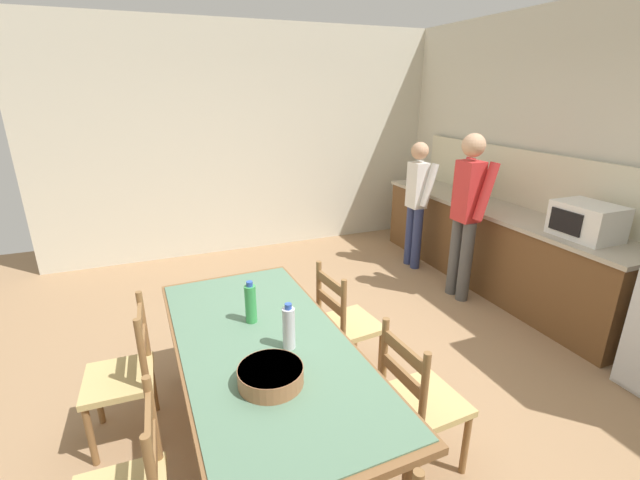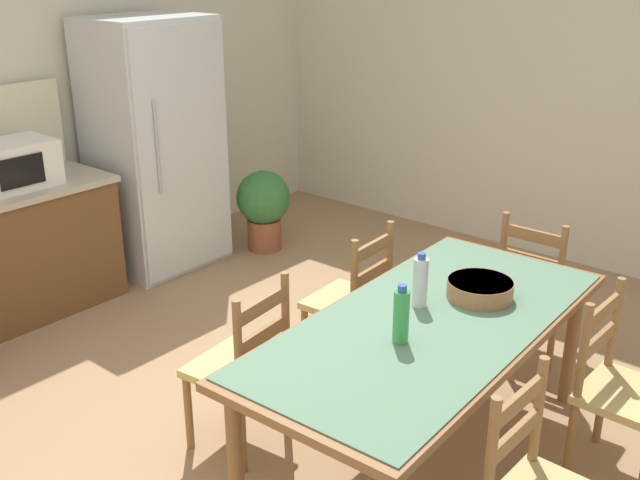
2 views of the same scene
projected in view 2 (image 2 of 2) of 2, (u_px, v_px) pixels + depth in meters
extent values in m
plane|color=#9E7A56|center=(266.00, 429.00, 3.90)|extent=(8.32, 8.32, 0.00)
cube|color=beige|center=(557.00, 74.00, 5.70)|extent=(0.12, 5.20, 2.90)
cube|color=silver|center=(154.00, 146.00, 5.66)|extent=(0.87, 0.68, 1.90)
cube|color=silver|center=(185.00, 153.00, 5.45)|extent=(0.83, 0.02, 1.82)
cylinder|color=#A5AAB2|center=(157.00, 148.00, 5.22)|extent=(0.02, 0.02, 0.66)
cube|color=white|center=(13.00, 164.00, 4.83)|extent=(0.50, 0.38, 0.30)
cube|color=black|center=(22.00, 171.00, 4.68)|extent=(0.30, 0.01, 0.19)
cylinder|color=brown|center=(571.00, 344.00, 4.03)|extent=(0.07, 0.07, 0.70)
cylinder|color=brown|center=(235.00, 462.00, 3.10)|extent=(0.07, 0.07, 0.70)
cylinder|color=brown|center=(450.00, 306.00, 4.45)|extent=(0.07, 0.07, 0.70)
cube|color=brown|center=(429.00, 326.00, 3.43)|extent=(2.07, 1.01, 0.04)
cube|color=#567A60|center=(430.00, 321.00, 3.42)|extent=(1.99, 0.97, 0.01)
cylinder|color=green|center=(401.00, 317.00, 3.19)|extent=(0.07, 0.07, 0.24)
cylinder|color=#2D51B2|center=(402.00, 288.00, 3.14)|extent=(0.04, 0.04, 0.03)
cylinder|color=silver|center=(420.00, 283.00, 3.52)|extent=(0.07, 0.07, 0.24)
cylinder|color=#2D51B2|center=(422.00, 256.00, 3.47)|extent=(0.04, 0.04, 0.03)
cylinder|color=#9E6642|center=(480.00, 289.00, 3.63)|extent=(0.32, 0.32, 0.09)
cylinder|color=#9E6642|center=(480.00, 283.00, 3.62)|extent=(0.31, 0.31, 0.02)
cylinder|color=olive|center=(570.00, 440.00, 3.48)|extent=(0.04, 0.04, 0.41)
cylinder|color=olive|center=(601.00, 407.00, 3.73)|extent=(0.04, 0.04, 0.41)
cube|color=tan|center=(629.00, 396.00, 3.42)|extent=(0.43, 0.41, 0.04)
cylinder|color=olive|center=(584.00, 351.00, 3.31)|extent=(0.04, 0.04, 0.46)
cylinder|color=olive|center=(615.00, 322.00, 3.56)|extent=(0.04, 0.04, 0.46)
cube|color=olive|center=(604.00, 311.00, 3.39)|extent=(0.36, 0.03, 0.07)
cube|color=olive|center=(599.00, 340.00, 3.44)|extent=(0.36, 0.03, 0.07)
cylinder|color=olive|center=(340.00, 317.00, 4.64)|extent=(0.04, 0.04, 0.41)
cylinder|color=olive|center=(305.00, 340.00, 4.38)|extent=(0.04, 0.04, 0.41)
cylinder|color=olive|center=(387.00, 333.00, 4.46)|extent=(0.04, 0.04, 0.41)
cylinder|color=olive|center=(353.00, 357.00, 4.19)|extent=(0.04, 0.04, 0.41)
cube|color=tan|center=(347.00, 302.00, 4.33)|extent=(0.44, 0.42, 0.04)
cylinder|color=olive|center=(389.00, 259.00, 4.28)|extent=(0.04, 0.04, 0.46)
cylinder|color=olive|center=(354.00, 280.00, 4.01)|extent=(0.04, 0.04, 0.46)
cube|color=olive|center=(373.00, 248.00, 4.10)|extent=(0.36, 0.04, 0.07)
cube|color=olive|center=(372.00, 273.00, 4.16)|extent=(0.36, 0.04, 0.07)
cylinder|color=olive|center=(491.00, 453.00, 2.64)|extent=(0.04, 0.04, 0.46)
cylinder|color=olive|center=(538.00, 410.00, 2.89)|extent=(0.04, 0.04, 0.46)
cube|color=olive|center=(519.00, 401.00, 2.71)|extent=(0.36, 0.03, 0.07)
cube|color=olive|center=(515.00, 436.00, 2.77)|extent=(0.36, 0.03, 0.07)
cylinder|color=olive|center=(574.00, 318.00, 4.63)|extent=(0.04, 0.04, 0.41)
cylinder|color=olive|center=(520.00, 302.00, 4.84)|extent=(0.04, 0.04, 0.41)
cylinder|color=olive|center=(552.00, 339.00, 4.38)|extent=(0.04, 0.04, 0.41)
cylinder|color=olive|center=(496.00, 321.00, 4.60)|extent=(0.04, 0.04, 0.41)
cube|color=tan|center=(539.00, 286.00, 4.53)|extent=(0.40, 0.42, 0.04)
cylinder|color=olive|center=(561.00, 264.00, 4.21)|extent=(0.04, 0.04, 0.46)
cylinder|color=olive|center=(503.00, 249.00, 4.43)|extent=(0.04, 0.04, 0.46)
cube|color=olive|center=(534.00, 236.00, 4.27)|extent=(0.03, 0.36, 0.07)
cube|color=olive|center=(531.00, 260.00, 4.33)|extent=(0.03, 0.36, 0.07)
cylinder|color=olive|center=(235.00, 380.00, 3.97)|extent=(0.04, 0.04, 0.41)
cylinder|color=olive|center=(189.00, 412.00, 3.69)|extent=(0.04, 0.04, 0.41)
cylinder|color=olive|center=(287.00, 400.00, 3.79)|extent=(0.04, 0.04, 0.41)
cylinder|color=olive|center=(242.00, 435.00, 3.51)|extent=(0.04, 0.04, 0.41)
cube|color=tan|center=(237.00, 367.00, 3.66)|extent=(0.46, 0.44, 0.04)
cylinder|color=olive|center=(286.00, 316.00, 3.62)|extent=(0.04, 0.04, 0.46)
cylinder|color=olive|center=(238.00, 347.00, 3.34)|extent=(0.04, 0.04, 0.46)
cube|color=olive|center=(262.00, 306.00, 3.43)|extent=(0.36, 0.06, 0.07)
cube|color=olive|center=(263.00, 335.00, 3.49)|extent=(0.36, 0.06, 0.07)
cylinder|color=brown|center=(264.00, 234.00, 6.21)|extent=(0.28, 0.28, 0.26)
sphere|color=#337038|center=(263.00, 197.00, 6.09)|extent=(0.44, 0.44, 0.44)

